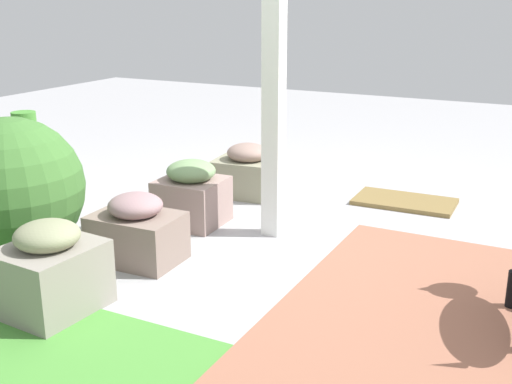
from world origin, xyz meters
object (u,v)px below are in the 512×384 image
porch_pillar (274,50)px  stone_planter_mid (137,231)px  stone_planter_near (192,194)px  stone_planter_far (51,270)px  doormat (405,202)px  round_shrub (12,188)px  terracotta_pot_tall (30,174)px  stone_planter_nearest (248,172)px

porch_pillar → stone_planter_mid: porch_pillar is taller
stone_planter_near → stone_planter_mid: (-0.06, 0.64, -0.02)m
stone_planter_far → doormat: stone_planter_far is taller
stone_planter_mid → round_shrub: bearing=20.4°
round_shrub → doormat: 2.56m
doormat → terracotta_pot_tall: bearing=28.7°
stone_planter_nearest → stone_planter_far: 1.98m
stone_planter_mid → round_shrub: round_shrub is taller
stone_planter_far → terracotta_pot_tall: terracotta_pot_tall is taller
porch_pillar → stone_planter_far: 1.69m
porch_pillar → stone_planter_near: 1.06m
porch_pillar → round_shrub: size_ratio=2.82×
stone_planter_mid → terracotta_pot_tall: 1.28m
stone_planter_mid → round_shrub: size_ratio=0.62×
stone_planter_nearest → doormat: stone_planter_nearest is taller
stone_planter_near → stone_planter_mid: size_ratio=0.86×
porch_pillar → stone_planter_mid: 1.26m
round_shrub → stone_planter_nearest: bearing=-111.2°
stone_planter_near → doormat: stone_planter_near is taller
porch_pillar → stone_planter_nearest: porch_pillar is taller
stone_planter_far → round_shrub: 0.78m
stone_planter_mid → stone_planter_far: 0.64m
porch_pillar → stone_planter_mid: (0.48, 0.71, -0.93)m
stone_planter_nearest → round_shrub: size_ratio=0.63×
stone_planter_mid → round_shrub: (0.64, 0.24, 0.22)m
stone_planter_nearest → stone_planter_near: (0.03, 0.70, 0.02)m
round_shrub → doormat: (-1.69, -1.89, -0.37)m
terracotta_pot_tall → stone_planter_mid: bearing=160.8°
stone_planter_near → round_shrub: 1.08m
stone_planter_near → stone_planter_far: (-0.06, 1.28, 0.00)m
round_shrub → porch_pillar: bearing=-139.7°
stone_planter_mid → terracotta_pot_tall: terracotta_pot_tall is taller
stone_planter_near → round_shrub: (0.58, 0.88, 0.20)m
stone_planter_mid → doormat: 1.96m
stone_planter_far → stone_planter_nearest: bearing=-89.1°
stone_planter_far → round_shrub: bearing=-32.0°
terracotta_pot_tall → stone_planter_far: bearing=138.8°
stone_planter_mid → doormat: stone_planter_mid is taller
terracotta_pot_tall → stone_planter_near: bearing=-169.0°
porch_pillar → stone_planter_mid: bearing=56.1°
stone_planter_near → stone_planter_mid: bearing=95.2°
doormat → stone_planter_mid: bearing=57.8°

